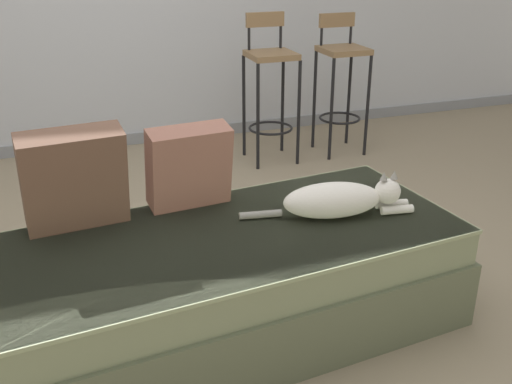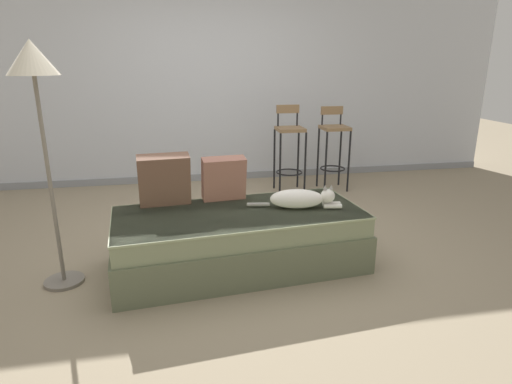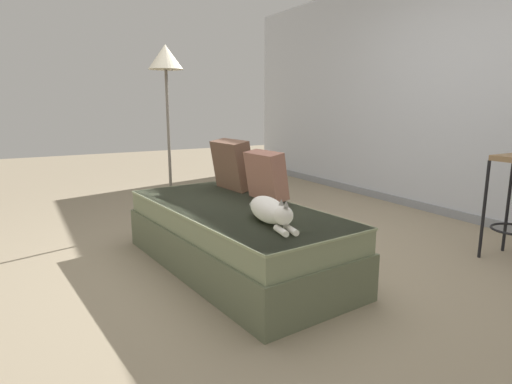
{
  "view_description": "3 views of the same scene",
  "coord_description": "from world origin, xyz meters",
  "px_view_note": "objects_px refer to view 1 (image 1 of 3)",
  "views": [
    {
      "loc": [
        -0.61,
        -2.44,
        1.56
      ],
      "look_at": [
        0.15,
        -0.3,
        0.58
      ],
      "focal_mm": 42.0,
      "sensor_mm": 36.0,
      "label": 1
    },
    {
      "loc": [
        -0.44,
        -3.45,
        1.57
      ],
      "look_at": [
        0.15,
        -0.3,
        0.58
      ],
      "focal_mm": 30.0,
      "sensor_mm": 36.0,
      "label": 2
    },
    {
      "loc": [
        2.64,
        -1.7,
        1.17
      ],
      "look_at": [
        0.15,
        -0.3,
        0.58
      ],
      "focal_mm": 30.0,
      "sensor_mm": 36.0,
      "label": 3
    }
  ],
  "objects_px": {
    "cat": "(339,199)",
    "bar_stool_near_window": "(270,79)",
    "throw_pillow_middle": "(189,167)",
    "couch": "(230,282)",
    "bar_stool_by_doorway": "(341,72)",
    "throw_pillow_corner": "(74,179)"
  },
  "relations": [
    {
      "from": "throw_pillow_corner",
      "to": "throw_pillow_middle",
      "type": "height_order",
      "value": "throw_pillow_corner"
    },
    {
      "from": "bar_stool_near_window",
      "to": "throw_pillow_corner",
      "type": "bearing_deg",
      "value": -131.51
    },
    {
      "from": "couch",
      "to": "bar_stool_by_doorway",
      "type": "relative_size",
      "value": 1.94
    },
    {
      "from": "throw_pillow_corner",
      "to": "throw_pillow_middle",
      "type": "bearing_deg",
      "value": 5.61
    },
    {
      "from": "cat",
      "to": "throw_pillow_middle",
      "type": "bearing_deg",
      "value": 151.38
    },
    {
      "from": "throw_pillow_corner",
      "to": "cat",
      "type": "bearing_deg",
      "value": -14.13
    },
    {
      "from": "throw_pillow_corner",
      "to": "throw_pillow_middle",
      "type": "xyz_separation_m",
      "value": [
        0.48,
        0.05,
        -0.03
      ]
    },
    {
      "from": "throw_pillow_middle",
      "to": "bar_stool_near_window",
      "type": "relative_size",
      "value": 0.35
    },
    {
      "from": "cat",
      "to": "bar_stool_near_window",
      "type": "bearing_deg",
      "value": 77.75
    },
    {
      "from": "bar_stool_near_window",
      "to": "bar_stool_by_doorway",
      "type": "relative_size",
      "value": 1.03
    },
    {
      "from": "throw_pillow_corner",
      "to": "cat",
      "type": "relative_size",
      "value": 0.57
    },
    {
      "from": "couch",
      "to": "bar_stool_by_doorway",
      "type": "distance_m",
      "value": 2.44
    },
    {
      "from": "throw_pillow_middle",
      "to": "cat",
      "type": "relative_size",
      "value": 0.5
    },
    {
      "from": "bar_stool_near_window",
      "to": "couch",
      "type": "bearing_deg",
      "value": -115.24
    },
    {
      "from": "throw_pillow_middle",
      "to": "bar_stool_near_window",
      "type": "bearing_deg",
      "value": 58.47
    },
    {
      "from": "throw_pillow_corner",
      "to": "throw_pillow_middle",
      "type": "distance_m",
      "value": 0.48
    },
    {
      "from": "throw_pillow_corner",
      "to": "bar_stool_by_doorway",
      "type": "xyz_separation_m",
      "value": [
        2.02,
        1.65,
        -0.05
      ]
    },
    {
      "from": "cat",
      "to": "bar_stool_near_window",
      "type": "relative_size",
      "value": 0.7
    },
    {
      "from": "couch",
      "to": "cat",
      "type": "height_order",
      "value": "cat"
    },
    {
      "from": "bar_stool_near_window",
      "to": "bar_stool_by_doorway",
      "type": "xyz_separation_m",
      "value": [
        0.56,
        -0.0,
        0.01
      ]
    },
    {
      "from": "couch",
      "to": "throw_pillow_corner",
      "type": "bearing_deg",
      "value": 154.25
    },
    {
      "from": "cat",
      "to": "couch",
      "type": "bearing_deg",
      "value": -179.4
    }
  ]
}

